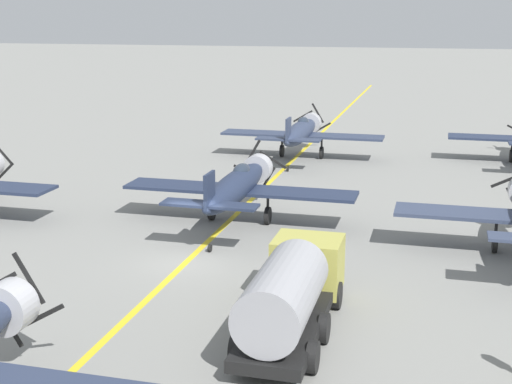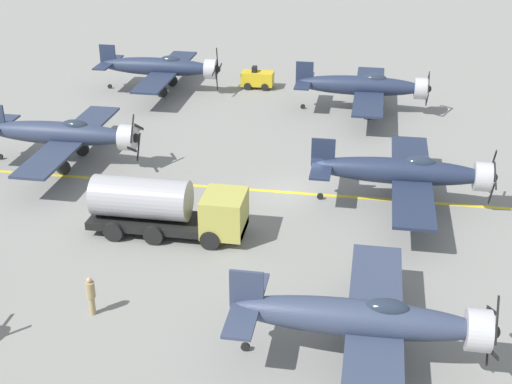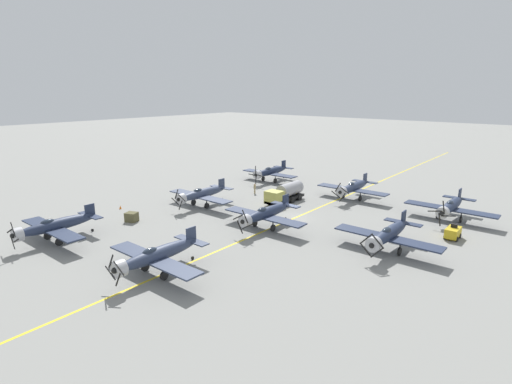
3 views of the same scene
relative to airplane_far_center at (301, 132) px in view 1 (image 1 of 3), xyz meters
name	(u,v)px [view 1 (image 1 of 3)]	position (x,y,z in m)	size (l,w,h in m)	color
ground_plane	(189,259)	(-0.43, -23.13, -2.01)	(400.00, 400.00, 0.00)	gray
taxiway_stripe	(189,259)	(-0.43, -23.13, -2.01)	(0.30, 160.00, 0.01)	yellow
airplane_far_center	(301,132)	(0.00, 0.00, 0.00)	(12.00, 9.98, 3.65)	#2E3852
airplane_mid_center	(238,186)	(0.14, -17.39, 0.00)	(12.00, 9.98, 3.65)	#212C45
fuel_tanker	(292,291)	(5.42, -29.24, -0.50)	(2.68, 8.00, 2.98)	black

